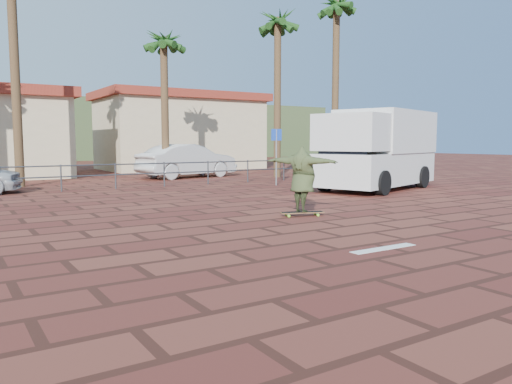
% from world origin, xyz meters
% --- Properties ---
extents(ground, '(120.00, 120.00, 0.00)m').
position_xyz_m(ground, '(0.00, 0.00, 0.00)').
color(ground, brown).
rests_on(ground, ground).
extents(paint_stripe, '(1.40, 0.22, 0.01)m').
position_xyz_m(paint_stripe, '(0.70, -1.20, 0.00)').
color(paint_stripe, white).
rests_on(paint_stripe, ground).
extents(guardrail, '(24.06, 0.06, 1.00)m').
position_xyz_m(guardrail, '(0.00, 12.00, 0.68)').
color(guardrail, '#47494F').
rests_on(guardrail, ground).
extents(palm_center, '(2.40, 2.40, 7.75)m').
position_xyz_m(palm_center, '(3.50, 15.50, 6.36)').
color(palm_center, brown).
rests_on(palm_center, ground).
extents(palm_right, '(2.40, 2.40, 9.05)m').
position_xyz_m(palm_right, '(9.00, 14.00, 7.58)').
color(palm_right, brown).
rests_on(palm_right, ground).
extents(palm_far_right, '(2.40, 2.40, 10.05)m').
position_xyz_m(palm_far_right, '(12.00, 13.00, 8.51)').
color(palm_far_right, brown).
rests_on(palm_far_right, ground).
extents(building_east, '(10.60, 6.60, 5.00)m').
position_xyz_m(building_east, '(8.00, 24.00, 2.54)').
color(building_east, beige).
rests_on(building_east, ground).
extents(hill_front, '(70.00, 18.00, 6.00)m').
position_xyz_m(hill_front, '(0.00, 50.00, 3.00)').
color(hill_front, '#384C28').
rests_on(hill_front, ground).
extents(longboard, '(1.10, 0.59, 0.11)m').
position_xyz_m(longboard, '(1.80, 2.53, 0.09)').
color(longboard, olive).
rests_on(longboard, ground).
extents(skateboarder, '(1.23, 2.04, 1.61)m').
position_xyz_m(skateboarder, '(1.80, 2.53, 0.91)').
color(skateboarder, '#3A4525').
rests_on(skateboarder, longboard).
extents(campervan, '(6.28, 4.15, 3.01)m').
position_xyz_m(campervan, '(8.52, 6.54, 1.58)').
color(campervan, silver).
rests_on(campervan, ground).
extents(car_white, '(5.41, 2.80, 1.70)m').
position_xyz_m(car_white, '(4.92, 16.12, 0.85)').
color(car_white, silver).
rests_on(car_white, ground).
extents(street_sign, '(0.48, 0.08, 2.35)m').
position_xyz_m(street_sign, '(6.18, 10.00, 1.64)').
color(street_sign, gray).
rests_on(street_sign, ground).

